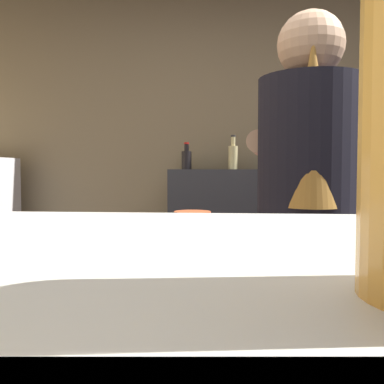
{
  "coord_description": "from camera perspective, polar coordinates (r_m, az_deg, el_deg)",
  "views": [
    {
      "loc": [
        -0.11,
        -1.22,
        1.13
      ],
      "look_at": [
        -0.15,
        -0.75,
        1.11
      ],
      "focal_mm": 39.9,
      "sensor_mm": 36.0,
      "label": 1
    }
  ],
  "objects": [
    {
      "name": "bartender",
      "position": [
        1.48,
        15.31,
        -3.95
      ],
      "size": [
        0.45,
        0.53,
        1.66
      ],
      "rotation": [
        0.0,
        0.0,
        1.46
      ],
      "color": "#352C41",
      "rests_on": "ground"
    },
    {
      "name": "back_shelf",
      "position": [
        3.19,
        5.58,
        -7.29
      ],
      "size": [
        0.93,
        0.36,
        1.14
      ],
      "primitive_type": "cube",
      "color": "#34363C",
      "rests_on": "ground"
    },
    {
      "name": "chefs_knife",
      "position": [
        1.94,
        21.23,
        -4.36
      ],
      "size": [
        0.24,
        0.06,
        0.01
      ],
      "primitive_type": "cube",
      "rotation": [
        0.0,
        0.0,
        -0.13
      ],
      "color": "silver",
      "rests_on": "prep_counter"
    },
    {
      "name": "mixing_bowl",
      "position": [
        2.03,
        0.05,
        -3.28
      ],
      "size": [
        0.18,
        0.18,
        0.05
      ],
      "primitive_type": "cylinder",
      "color": "#C55A31",
      "rests_on": "prep_counter"
    },
    {
      "name": "bottle_vinegar",
      "position": [
        3.19,
        -0.74,
        4.43
      ],
      "size": [
        0.07,
        0.07,
        0.2
      ],
      "color": "black",
      "rests_on": "back_shelf"
    },
    {
      "name": "wall_back",
      "position": [
        3.42,
        6.48,
        6.51
      ],
      "size": [
        5.2,
        0.1,
        2.7
      ],
      "primitive_type": "cube",
      "color": "#8F7C5B",
      "rests_on": "ground"
    },
    {
      "name": "prep_counter",
      "position": [
        2.07,
        17.91,
        -16.66
      ],
      "size": [
        2.1,
        0.6,
        0.89
      ],
      "primitive_type": "cube",
      "color": "brown",
      "rests_on": "ground"
    },
    {
      "name": "bottle_olive_oil",
      "position": [
        3.17,
        5.51,
        4.79
      ],
      "size": [
        0.07,
        0.07,
        0.25
      ],
      "color": "#D6C584",
      "rests_on": "back_shelf"
    }
  ]
}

